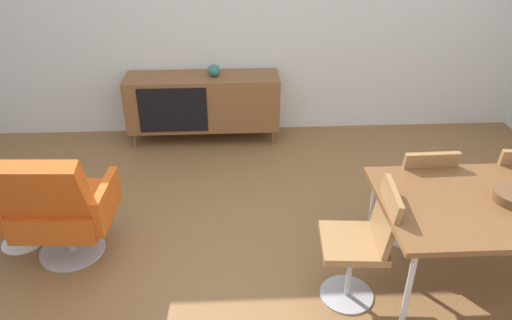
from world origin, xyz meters
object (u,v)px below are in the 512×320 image
Objects in this scene: dining_chair_back_right at (508,187)px; fruit_bowl at (5,181)px; dining_table at (509,206)px; side_table_round at (13,208)px; sideboard at (203,102)px; vase_cobalt at (214,70)px; lounge_chair_red at (57,206)px; dining_chair_near_window at (363,241)px; dining_chair_back_left at (416,190)px.

dining_chair_back_right is 4.28× the size of fruit_bowl.
side_table_round is at bearing 168.38° from dining_table.
dining_chair_back_right is (2.35, -1.86, 0.03)m from sideboard.
vase_cobalt is 0.67× the size of fruit_bowl.
lounge_chair_red reaches higher than dining_table.
lounge_chair_red is at bearing -25.66° from fruit_bowl.
dining_table is 0.70m from dining_chair_back_right.
fruit_bowl is (-3.35, 0.69, -0.14)m from dining_table.
dining_chair_near_window reaches higher than vase_cobalt.
vase_cobalt is at bearing 112.14° from dining_chair_near_window.
vase_cobalt reaches higher than dining_table.
lounge_chair_red is at bearing -115.87° from sideboard.
dining_chair_back_right is 3.28m from lounge_chair_red.
dining_table is at bearing 0.31° from dining_chair_near_window.
vase_cobalt is 2.63m from dining_chair_near_window.
sideboard is at bearing 51.98° from side_table_round.
side_table_round is at bearing -130.56° from vase_cobalt.
lounge_chair_red reaches higher than dining_chair_near_window.
vase_cobalt is at bearing 49.44° from side_table_round.
sideboard reaches higher than fruit_bowl.
fruit_bowl is at bearing 168.38° from dining_table.
lounge_chair_red reaches higher than dining_chair_back_right.
dining_table is 2.99m from lounge_chair_red.
fruit_bowl is at bearing 104.74° from side_table_round.
dining_chair_near_window is at bearing -15.74° from fruit_bowl.
sideboard is 1.69× the size of lounge_chair_red.
side_table_round is (-3.00, 0.13, -0.15)m from dining_chair_back_left.
lounge_chair_red is at bearing -25.65° from side_table_round.
dining_chair_back_left reaches higher than sideboard.
dining_chair_back_left is at bearing -48.27° from sideboard.
fruit_bowl is (-3.00, 0.13, 0.09)m from dining_chair_back_left.
dining_chair_near_window is 4.28× the size of fruit_bowl.
dining_chair_near_window is 0.78m from dining_chair_back_left.
side_table_round is (-3.70, 0.13, -0.15)m from dining_chair_back_right.
dining_chair_back_right reaches higher than side_table_round.
vase_cobalt is at bearing 129.40° from dining_chair_back_left.
dining_chair_back_right is 1.36m from dining_chair_near_window.
sideboard is 1.00× the size of dining_table.
vase_cobalt is at bearing 61.12° from lounge_chair_red.
dining_chair_near_window reaches higher than sideboard.
dining_chair_back_right is 0.90× the size of lounge_chair_red.
lounge_chair_red reaches higher than side_table_round.
sideboard is 2.49m from dining_chair_back_left.
dining_table is (2.00, -2.41, 0.26)m from sideboard.
dining_chair_near_window is at bearing -179.69° from dining_table.
sideboard is 1.87× the size of dining_chair_near_window.
dining_chair_back_left is 0.90× the size of lounge_chair_red.
dining_chair_back_right is at bearing 58.31° from dining_table.
dining_chair_back_left is (1.65, -1.86, 0.03)m from sideboard.
sideboard is at bearing 141.69° from dining_chair_back_right.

